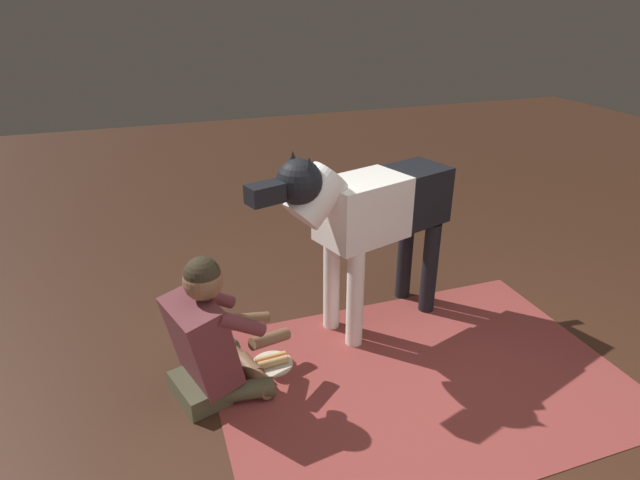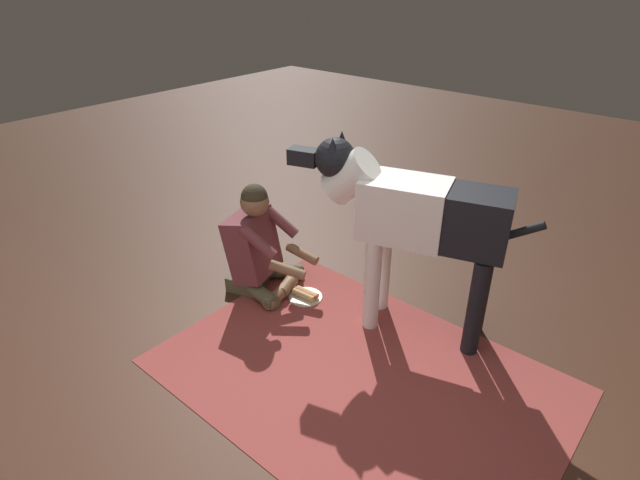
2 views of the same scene
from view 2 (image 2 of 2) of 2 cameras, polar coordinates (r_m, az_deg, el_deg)
ground_plane at (r=3.20m, az=2.78°, el=-15.53°), size 15.03×15.03×0.00m
area_rug at (r=3.24m, az=4.39°, el=-14.85°), size 2.36×1.67×0.01m
person_sitting_on_floor at (r=3.84m, az=-6.90°, el=-0.82°), size 0.72×0.59×0.86m
large_dog at (r=3.24m, az=10.39°, el=2.60°), size 1.57×0.63×1.29m
hot_dog_on_plate at (r=3.86m, az=-1.64°, el=-6.17°), size 0.26×0.26×0.06m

